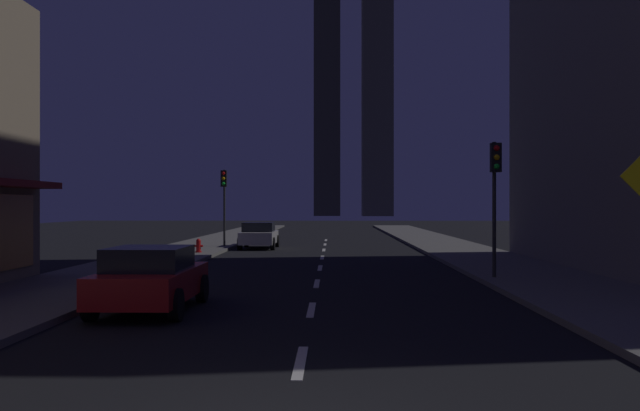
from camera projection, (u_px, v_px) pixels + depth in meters
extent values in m
cube|color=black|center=(324.00, 248.00, 39.12)|extent=(78.00, 136.00, 0.10)
cube|color=#605E59|center=(447.00, 246.00, 38.99)|extent=(4.00, 76.00, 0.15)
cube|color=#605E59|center=(203.00, 246.00, 39.26)|extent=(4.00, 76.00, 0.15)
cube|color=silver|center=(300.00, 362.00, 10.33)|extent=(0.16, 2.20, 0.01)
cube|color=silver|center=(311.00, 310.00, 15.53)|extent=(0.16, 2.20, 0.01)
cube|color=silver|center=(317.00, 284.00, 20.73)|extent=(0.16, 2.20, 0.01)
cube|color=silver|center=(320.00, 268.00, 25.92)|extent=(0.16, 2.20, 0.01)
cube|color=silver|center=(322.00, 257.00, 31.12)|extent=(0.16, 2.20, 0.01)
cube|color=silver|center=(324.00, 250.00, 36.32)|extent=(0.16, 2.20, 0.01)
cube|color=silver|center=(325.00, 244.00, 41.52)|extent=(0.16, 2.20, 0.01)
cube|color=silver|center=(326.00, 240.00, 46.72)|extent=(0.16, 2.20, 0.01)
cube|color=#3D3A2E|center=(327.00, 52.00, 158.65)|extent=(6.05, 6.71, 76.16)
cube|color=#534E3E|center=(377.00, 92.00, 156.40)|extent=(6.83, 8.61, 56.89)
cube|color=#B21919|center=(151.00, 284.00, 15.38)|extent=(1.80, 4.20, 0.65)
cube|color=black|center=(149.00, 259.00, 15.18)|extent=(1.64, 2.00, 0.55)
cylinder|color=black|center=(131.00, 288.00, 16.80)|extent=(0.22, 0.68, 0.68)
cylinder|color=black|center=(202.00, 288.00, 16.77)|extent=(0.22, 0.68, 0.68)
cylinder|color=black|center=(90.00, 305.00, 14.00)|extent=(0.22, 0.68, 0.68)
cylinder|color=black|center=(176.00, 305.00, 13.97)|extent=(0.22, 0.68, 0.68)
sphere|color=white|center=(151.00, 272.00, 17.44)|extent=(0.18, 0.18, 0.18)
sphere|color=white|center=(194.00, 272.00, 17.42)|extent=(0.18, 0.18, 0.18)
cube|color=silver|center=(259.00, 237.00, 37.80)|extent=(1.80, 4.20, 0.65)
cube|color=black|center=(259.00, 227.00, 37.60)|extent=(1.64, 2.00, 0.55)
cylinder|color=black|center=(246.00, 241.00, 39.22)|extent=(0.22, 0.68, 0.68)
cylinder|color=black|center=(277.00, 241.00, 39.19)|extent=(0.22, 0.68, 0.68)
cylinder|color=black|center=(240.00, 244.00, 36.42)|extent=(0.22, 0.68, 0.68)
cylinder|color=black|center=(273.00, 244.00, 36.39)|extent=(0.22, 0.68, 0.68)
sphere|color=white|center=(254.00, 235.00, 39.86)|extent=(0.18, 0.18, 0.18)
sphere|color=white|center=(272.00, 235.00, 39.84)|extent=(0.18, 0.18, 0.18)
cylinder|color=red|center=(198.00, 247.00, 32.45)|extent=(0.22, 0.22, 0.55)
sphere|color=red|center=(198.00, 241.00, 32.45)|extent=(0.21, 0.21, 0.21)
cylinder|color=red|center=(198.00, 252.00, 32.45)|extent=(0.30, 0.30, 0.06)
cylinder|color=red|center=(195.00, 246.00, 32.46)|extent=(0.10, 0.10, 0.10)
cylinder|color=red|center=(202.00, 246.00, 32.45)|extent=(0.10, 0.10, 0.10)
cylinder|color=#2D2D2D|center=(494.00, 209.00, 21.23)|extent=(0.12, 0.12, 4.20)
cube|color=black|center=(496.00, 158.00, 21.03)|extent=(0.32, 0.24, 0.90)
sphere|color=red|center=(497.00, 148.00, 20.90)|extent=(0.18, 0.18, 0.18)
sphere|color=#F2B20C|center=(497.00, 157.00, 20.90)|extent=(0.18, 0.18, 0.18)
sphere|color=#19D833|center=(497.00, 166.00, 20.90)|extent=(0.18, 0.18, 0.18)
cylinder|color=#2D2D2D|center=(224.00, 208.00, 37.66)|extent=(0.12, 0.12, 4.20)
cube|color=black|center=(224.00, 179.00, 37.46)|extent=(0.32, 0.24, 0.90)
sphere|color=red|center=(223.00, 173.00, 37.33)|extent=(0.18, 0.18, 0.18)
sphere|color=#F2B20C|center=(223.00, 179.00, 37.33)|extent=(0.18, 0.18, 0.18)
sphere|color=#19D833|center=(223.00, 184.00, 37.33)|extent=(0.18, 0.18, 0.18)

